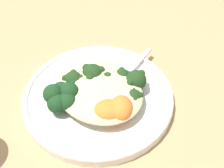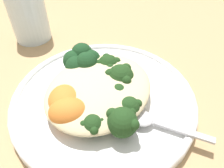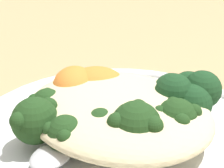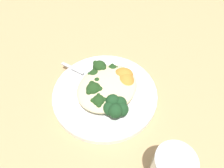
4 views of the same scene
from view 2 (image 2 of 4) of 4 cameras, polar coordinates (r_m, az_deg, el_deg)
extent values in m
plane|color=tan|center=(0.36, -3.46, -4.42)|extent=(4.00, 4.00, 0.00)
cylinder|color=white|center=(0.35, -2.47, -4.60)|extent=(0.29, 0.29, 0.02)
torus|color=white|center=(0.35, -2.51, -3.72)|extent=(0.29, 0.29, 0.01)
ellipsoid|color=beige|center=(0.33, -3.43, -1.17)|extent=(0.18, 0.15, 0.03)
ellipsoid|color=#ADC675|center=(0.32, -6.72, -6.32)|extent=(0.06, 0.07, 0.01)
sphere|color=#1E3D19|center=(0.29, -5.01, -10.65)|extent=(0.03, 0.03, 0.03)
sphere|color=#1E3D19|center=(0.28, -4.70, -11.97)|extent=(0.01, 0.01, 0.01)
sphere|color=#1E3D19|center=(0.28, -2.70, -9.65)|extent=(0.01, 0.01, 0.01)
sphere|color=#1E3D19|center=(0.29, -5.43, -8.19)|extent=(0.01, 0.01, 0.01)
sphere|color=#1E3D19|center=(0.28, -7.47, -10.40)|extent=(0.01, 0.01, 0.01)
ellipsoid|color=#ADC675|center=(0.31, -3.50, -7.02)|extent=(0.03, 0.09, 0.02)
sphere|color=#1E3D19|center=(0.28, 2.71, -9.97)|extent=(0.04, 0.04, 0.04)
sphere|color=#1E3D19|center=(0.27, 5.64, -10.50)|extent=(0.02, 0.02, 0.02)
sphere|color=#1E3D19|center=(0.28, -0.01, -7.75)|extent=(0.02, 0.02, 0.02)
ellipsoid|color=#ADC675|center=(0.32, -2.52, -5.63)|extent=(0.04, 0.08, 0.02)
sphere|color=#1E3D19|center=(0.30, 4.45, -6.16)|extent=(0.03, 0.03, 0.03)
sphere|color=#1E3D19|center=(0.29, 5.16, -7.27)|extent=(0.01, 0.01, 0.01)
sphere|color=#1E3D19|center=(0.30, 6.77, -5.08)|extent=(0.01, 0.01, 0.01)
sphere|color=#1E3D19|center=(0.31, 3.88, -3.78)|extent=(0.01, 0.01, 0.01)
sphere|color=#1E3D19|center=(0.30, 2.20, -5.88)|extent=(0.01, 0.01, 0.01)
ellipsoid|color=#ADC675|center=(0.33, -5.02, -4.25)|extent=(0.07, 0.07, 0.01)
sphere|color=#1E3D19|center=(0.32, 2.00, -2.03)|extent=(0.03, 0.03, 0.03)
sphere|color=#1E3D19|center=(0.31, 2.58, -2.92)|extent=(0.01, 0.01, 0.01)
sphere|color=#1E3D19|center=(0.32, 4.18, -0.99)|extent=(0.01, 0.01, 0.01)
sphere|color=#1E3D19|center=(0.33, 1.51, 0.18)|extent=(0.01, 0.01, 0.01)
sphere|color=#1E3D19|center=(0.32, -0.16, -1.67)|extent=(0.01, 0.01, 0.01)
ellipsoid|color=#ADC675|center=(0.33, -3.74, -2.98)|extent=(0.08, 0.05, 0.01)
sphere|color=#1E3D19|center=(0.34, 2.25, 1.66)|extent=(0.04, 0.04, 0.04)
sphere|color=#1E3D19|center=(0.32, 3.70, 0.89)|extent=(0.02, 0.02, 0.02)
sphere|color=#1E3D19|center=(0.35, 3.70, 4.12)|extent=(0.02, 0.02, 0.02)
sphere|color=#1E3D19|center=(0.33, -0.54, 2.69)|extent=(0.02, 0.02, 0.02)
ellipsoid|color=#ADC675|center=(0.34, -4.59, -1.15)|extent=(0.10, 0.02, 0.01)
sphere|color=#1E3D19|center=(0.37, -1.01, 4.84)|extent=(0.04, 0.04, 0.04)
sphere|color=#1E3D19|center=(0.35, -0.55, 4.21)|extent=(0.01, 0.01, 0.01)
sphere|color=#1E3D19|center=(0.36, 1.21, 5.94)|extent=(0.01, 0.01, 0.01)
sphere|color=#1E3D19|center=(0.37, -1.47, 6.97)|extent=(0.01, 0.01, 0.01)
sphere|color=#1E3D19|center=(0.36, -3.29, 5.32)|extent=(0.01, 0.01, 0.01)
ellipsoid|color=#ADC675|center=(0.34, -6.71, -1.05)|extent=(0.09, 0.06, 0.02)
sphere|color=#1E3D19|center=(0.37, -5.89, 4.76)|extent=(0.03, 0.03, 0.03)
sphere|color=#1E3D19|center=(0.36, -4.48, 4.79)|extent=(0.01, 0.01, 0.01)
sphere|color=#1E3D19|center=(0.38, -7.37, 5.97)|extent=(0.01, 0.01, 0.01)
ellipsoid|color=orange|center=(0.30, -11.86, -6.88)|extent=(0.07, 0.07, 0.04)
ellipsoid|color=orange|center=(0.32, -12.18, -4.42)|extent=(0.07, 0.07, 0.04)
sphere|color=#193D1E|center=(0.37, -9.31, 4.48)|extent=(0.04, 0.04, 0.04)
sphere|color=#193D1E|center=(0.36, -6.66, 5.51)|extent=(0.04, 0.04, 0.04)
sphere|color=#193D1E|center=(0.38, -5.68, 6.25)|extent=(0.04, 0.04, 0.04)
sphere|color=#193D1E|center=(0.38, -7.88, 7.95)|extent=(0.04, 0.04, 0.04)
sphere|color=#193D1E|center=(0.38, -9.98, 6.03)|extent=(0.04, 0.04, 0.04)
cube|color=#B7B7BC|center=(0.31, 17.97, -12.04)|extent=(0.02, 0.08, 0.00)
ellipsoid|color=#B7B7BC|center=(0.31, 7.03, -8.64)|extent=(0.04, 0.05, 0.01)
cylinder|color=silver|center=(0.52, -21.13, 16.81)|extent=(0.08, 0.08, 0.12)
camera|label=1|loc=(0.47, -94.86, 30.51)|focal=50.00mm
camera|label=3|loc=(0.38, 48.85, 20.58)|focal=60.00mm
camera|label=4|loc=(0.64, -17.80, 64.14)|focal=35.00mm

